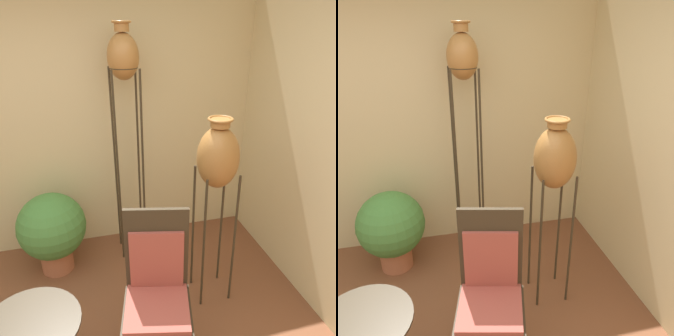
% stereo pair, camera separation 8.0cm
% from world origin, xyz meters
% --- Properties ---
extents(wall_back, '(7.92, 0.06, 2.70)m').
position_xyz_m(wall_back, '(0.00, 1.99, 1.35)').
color(wall_back, beige).
rests_on(wall_back, ground_plane).
extents(vase_stand_tall, '(0.27, 0.27, 2.24)m').
position_xyz_m(vase_stand_tall, '(0.62, 1.65, 1.88)').
color(vase_stand_tall, '#382D1E').
rests_on(vase_stand_tall, ground_plane).
extents(vase_stand_medium, '(0.32, 0.32, 1.60)m').
position_xyz_m(vase_stand_medium, '(1.19, 0.88, 1.28)').
color(vase_stand_medium, '#382D1E').
rests_on(vase_stand_medium, ground_plane).
extents(chair, '(0.54, 0.53, 1.15)m').
position_xyz_m(chair, '(0.60, 0.41, 0.64)').
color(chair, '#382D1E').
rests_on(chair, ground_plane).
extents(potted_plant, '(0.62, 0.62, 0.80)m').
position_xyz_m(potted_plant, '(-0.14, 1.54, 0.46)').
color(potted_plant, '#B26647').
rests_on(potted_plant, ground_plane).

